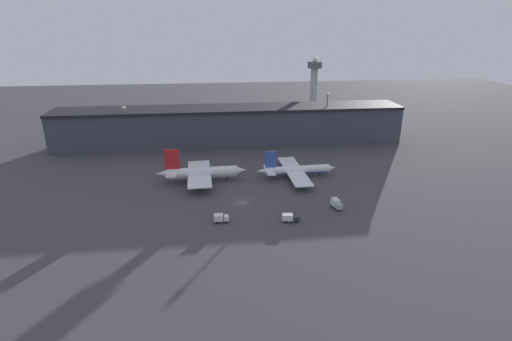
{
  "coord_description": "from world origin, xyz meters",
  "views": [
    {
      "loc": [
        -9.76,
        -135.24,
        64.47
      ],
      "look_at": [
        7.4,
        17.1,
        6.0
      ],
      "focal_mm": 28.0,
      "sensor_mm": 36.0,
      "label": 1
    }
  ],
  "objects_px": {
    "airplane_1": "(296,170)",
    "service_vehicle_2": "(221,218)",
    "airplane_0": "(202,173)",
    "control_tower": "(314,86)",
    "service_vehicle_0": "(290,217)",
    "service_vehicle_1": "(336,204)"
  },
  "relations": [
    {
      "from": "airplane_0",
      "to": "service_vehicle_0",
      "type": "xyz_separation_m",
      "value": [
        30.1,
        -39.6,
        -2.26
      ]
    },
    {
      "from": "airplane_0",
      "to": "service_vehicle_1",
      "type": "height_order",
      "value": "airplane_0"
    },
    {
      "from": "service_vehicle_2",
      "to": "control_tower",
      "type": "height_order",
      "value": "control_tower"
    },
    {
      "from": "airplane_0",
      "to": "service_vehicle_0",
      "type": "distance_m",
      "value": 49.8
    },
    {
      "from": "airplane_1",
      "to": "service_vehicle_2",
      "type": "distance_m",
      "value": 50.91
    },
    {
      "from": "airplane_1",
      "to": "control_tower",
      "type": "height_order",
      "value": "control_tower"
    },
    {
      "from": "service_vehicle_1",
      "to": "control_tower",
      "type": "xyz_separation_m",
      "value": [
        21.86,
        124.58,
        22.7
      ]
    },
    {
      "from": "airplane_0",
      "to": "service_vehicle_0",
      "type": "bearing_deg",
      "value": -54.79
    },
    {
      "from": "airplane_0",
      "to": "service_vehicle_2",
      "type": "distance_m",
      "value": 38.04
    },
    {
      "from": "service_vehicle_0",
      "to": "service_vehicle_2",
      "type": "bearing_deg",
      "value": 178.5
    },
    {
      "from": "service_vehicle_0",
      "to": "airplane_1",
      "type": "bearing_deg",
      "value": 79.34
    },
    {
      "from": "service_vehicle_2",
      "to": "control_tower",
      "type": "distance_m",
      "value": 147.2
    },
    {
      "from": "service_vehicle_1",
      "to": "service_vehicle_0",
      "type": "bearing_deg",
      "value": -76.67
    },
    {
      "from": "service_vehicle_2",
      "to": "control_tower",
      "type": "bearing_deg",
      "value": 63.67
    },
    {
      "from": "service_vehicle_0",
      "to": "service_vehicle_2",
      "type": "distance_m",
      "value": 23.42
    },
    {
      "from": "service_vehicle_0",
      "to": "service_vehicle_2",
      "type": "xyz_separation_m",
      "value": [
        -23.31,
        2.24,
        0.03
      ]
    },
    {
      "from": "service_vehicle_0",
      "to": "control_tower",
      "type": "distance_m",
      "value": 140.81
    },
    {
      "from": "airplane_0",
      "to": "control_tower",
      "type": "distance_m",
      "value": 118.82
    },
    {
      "from": "service_vehicle_0",
      "to": "service_vehicle_1",
      "type": "height_order",
      "value": "service_vehicle_1"
    },
    {
      "from": "service_vehicle_1",
      "to": "service_vehicle_2",
      "type": "relative_size",
      "value": 1.13
    },
    {
      "from": "airplane_1",
      "to": "control_tower",
      "type": "xyz_separation_m",
      "value": [
        29.99,
        92.64,
        21.44
      ]
    },
    {
      "from": "service_vehicle_1",
      "to": "airplane_1",
      "type": "bearing_deg",
      "value": -176.39
    }
  ]
}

